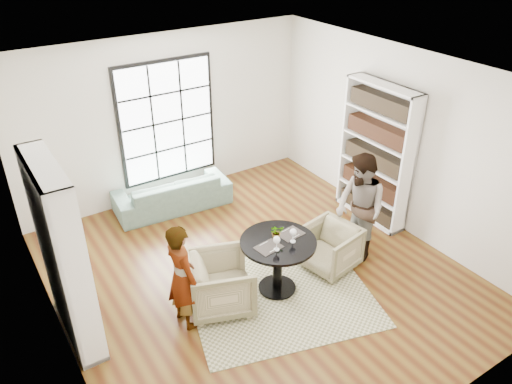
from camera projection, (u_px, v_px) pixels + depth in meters
ground at (258, 273)px, 7.48m from camera, size 6.00×6.00×0.00m
room_shell at (237, 186)px, 7.25m from camera, size 6.00×6.01×6.00m
rug at (275, 286)px, 7.22m from camera, size 3.07×3.07×0.01m
pedestal_table at (278, 255)px, 6.88m from camera, size 1.05×1.05×0.84m
sofa at (172, 193)px, 9.00m from camera, size 2.12×0.97×0.60m
armchair_left at (221, 283)px, 6.69m from camera, size 1.09×1.08×0.78m
armchair_right at (329, 248)px, 7.46m from camera, size 0.89×0.87×0.70m
person_left at (182, 277)px, 6.25m from camera, size 0.41×0.58×1.50m
person_right at (360, 208)px, 7.47m from camera, size 0.75×0.91×1.72m
placemat_left at (269, 247)px, 6.64m from camera, size 0.37×0.30×0.01m
placemat_right at (290, 234)px, 6.91m from camera, size 0.37×0.30×0.01m
cutlery_left at (269, 247)px, 6.63m from camera, size 0.17×0.24×0.01m
cutlery_right at (290, 233)px, 6.91m from camera, size 0.17×0.24×0.01m
wine_glass_left at (277, 240)px, 6.52m from camera, size 0.10×0.10×0.21m
wine_glass_right at (293, 233)px, 6.68m from camera, size 0.09×0.09×0.21m
flower_centerpiece at (277, 232)px, 6.77m from camera, size 0.21×0.19×0.20m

